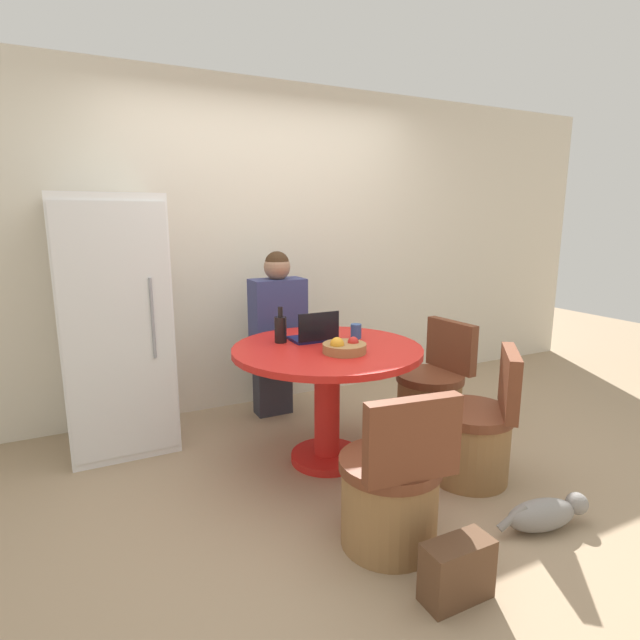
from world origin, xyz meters
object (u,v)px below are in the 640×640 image
at_px(chair_right_side, 431,396).
at_px(cat, 545,514).
at_px(chair_near_right_corner, 474,437).
at_px(chair_near_camera, 391,494).
at_px(person_seated, 276,330).
at_px(laptop, 314,335).
at_px(fruit_bowl, 344,347).
at_px(refrigerator, 115,324).
at_px(bottle, 281,329).
at_px(handbag, 457,571).
at_px(dining_table, 327,375).

relative_size(chair_right_side, cat, 1.56).
bearing_deg(chair_near_right_corner, chair_near_camera, -28.33).
distance_m(person_seated, laptop, 0.65).
distance_m(chair_right_side, fruit_bowl, 1.05).
bearing_deg(fruit_bowl, refrigerator, 138.52).
relative_size(refrigerator, cat, 3.27).
distance_m(chair_near_camera, cat, 0.83).
bearing_deg(laptop, cat, 116.81).
bearing_deg(bottle, refrigerator, 145.54).
xyz_separation_m(chair_near_camera, bottle, (-0.10, 1.12, 0.59)).
bearing_deg(handbag, refrigerator, 116.43).
distance_m(refrigerator, dining_table, 1.47).
bearing_deg(person_seated, refrigerator, -2.90).
relative_size(dining_table, bottle, 5.11).
xyz_separation_m(laptop, handbag, (-0.06, -1.47, -0.67)).
bearing_deg(fruit_bowl, chair_near_camera, -101.13).
height_order(person_seated, laptop, person_seated).
height_order(chair_right_side, bottle, bottle).
bearing_deg(chair_right_side, laptop, -100.66).
relative_size(chair_right_side, laptop, 2.86).
distance_m(person_seated, handbag, 2.19).
bearing_deg(chair_right_side, chair_near_camera, -51.14).
height_order(laptop, fruit_bowl, laptop).
xyz_separation_m(dining_table, chair_near_camera, (-0.12, -0.89, -0.31)).
bearing_deg(chair_near_camera, chair_right_side, -128.86).
bearing_deg(fruit_bowl, chair_near_right_corner, -32.58).
distance_m(bottle, cat, 1.79).
height_order(refrigerator, cat, refrigerator).
distance_m(fruit_bowl, bottle, 0.47).
relative_size(chair_near_camera, laptop, 2.86).
distance_m(chair_near_camera, handbag, 0.43).
xyz_separation_m(refrigerator, laptop, (1.14, -0.70, -0.04)).
relative_size(dining_table, fruit_bowl, 4.54).
bearing_deg(laptop, chair_near_camera, 84.04).
relative_size(fruit_bowl, bottle, 1.12).
xyz_separation_m(bottle, handbag, (0.15, -1.53, -0.72)).
bearing_deg(laptop, bottle, -16.15).
distance_m(dining_table, chair_near_right_corner, 0.95).
distance_m(laptop, cat, 1.63).
bearing_deg(handbag, fruit_bowl, 85.18).
xyz_separation_m(person_seated, bottle, (-0.20, -0.58, 0.15)).
relative_size(laptop, fruit_bowl, 1.09).
height_order(dining_table, chair_right_side, chair_right_side).
xyz_separation_m(refrigerator, chair_right_side, (2.05, -0.79, -0.58)).
distance_m(chair_right_side, laptop, 1.06).
height_order(refrigerator, chair_near_camera, refrigerator).
bearing_deg(dining_table, cat, -60.14).
xyz_separation_m(dining_table, chair_right_side, (0.90, 0.08, -0.31)).
xyz_separation_m(chair_near_camera, chair_right_side, (1.02, 0.97, 0.00)).
bearing_deg(laptop, person_seated, -88.87).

